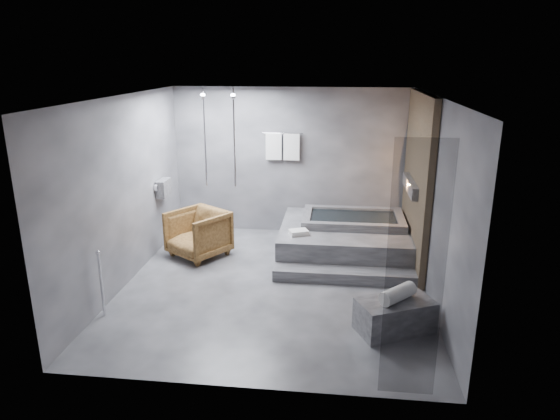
# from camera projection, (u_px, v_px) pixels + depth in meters

# --- Properties ---
(room) EXTENTS (5.00, 5.04, 2.82)m
(room) POSITION_uv_depth(u_px,v_px,m) (303.00, 171.00, 7.28)
(room) COLOR #323234
(room) RESTS_ON ground
(tub_deck) EXTENTS (2.20, 2.00, 0.50)m
(tub_deck) POSITION_uv_depth(u_px,v_px,m) (344.00, 239.00, 8.79)
(tub_deck) COLOR #37373A
(tub_deck) RESTS_ON ground
(tub_step) EXTENTS (2.20, 0.36, 0.18)m
(tub_step) POSITION_uv_depth(u_px,v_px,m) (344.00, 275.00, 7.71)
(tub_step) COLOR #37373A
(tub_step) RESTS_ON ground
(concrete_bench) EXTENTS (1.06, 0.86, 0.42)m
(concrete_bench) POSITION_uv_depth(u_px,v_px,m) (395.00, 316.00, 6.26)
(concrete_bench) COLOR #333335
(concrete_bench) RESTS_ON ground
(driftwood_chair) EXTENTS (1.22, 1.22, 0.81)m
(driftwood_chair) POSITION_uv_depth(u_px,v_px,m) (198.00, 233.00, 8.61)
(driftwood_chair) COLOR #3F260F
(driftwood_chair) RESTS_ON ground
(rolled_towel) EXTENTS (0.50, 0.51, 0.19)m
(rolled_towel) POSITION_uv_depth(u_px,v_px,m) (398.00, 294.00, 6.17)
(rolled_towel) COLOR white
(rolled_towel) RESTS_ON concrete_bench
(deck_towel) EXTENTS (0.36, 0.32, 0.08)m
(deck_towel) POSITION_uv_depth(u_px,v_px,m) (299.00, 232.00, 8.26)
(deck_towel) COLOR silver
(deck_towel) RESTS_ON tub_deck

